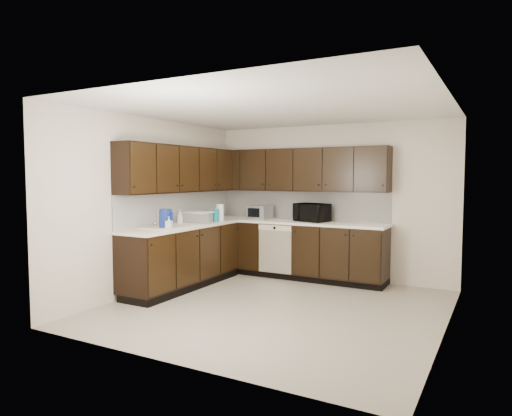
{
  "coord_description": "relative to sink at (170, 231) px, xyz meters",
  "views": [
    {
      "loc": [
        2.51,
        -5.11,
        1.67
      ],
      "look_at": [
        -0.61,
        0.6,
        1.21
      ],
      "focal_mm": 32.0,
      "sensor_mm": 36.0,
      "label": 1
    }
  ],
  "objects": [
    {
      "name": "floor",
      "position": [
        1.68,
        0.01,
        -0.88
      ],
      "size": [
        4.0,
        4.0,
        0.0
      ],
      "primitive_type": "plane",
      "color": "#AA9F8D",
      "rests_on": "ground"
    },
    {
      "name": "ceiling",
      "position": [
        1.68,
        0.01,
        1.62
      ],
      "size": [
        4.0,
        4.0,
        0.0
      ],
      "primitive_type": "plane",
      "rotation": [
        3.14,
        0.0,
        0.0
      ],
      "color": "white",
      "rests_on": "wall_back"
    },
    {
      "name": "wall_back",
      "position": [
        1.68,
        2.01,
        0.37
      ],
      "size": [
        4.0,
        0.02,
        2.5
      ],
      "primitive_type": "cube",
      "color": "beige",
      "rests_on": "floor"
    },
    {
      "name": "wall_left",
      "position": [
        -0.32,
        0.01,
        0.37
      ],
      "size": [
        0.02,
        4.0,
        2.5
      ],
      "primitive_type": "cube",
      "color": "beige",
      "rests_on": "floor"
    },
    {
      "name": "wall_right",
      "position": [
        3.68,
        0.01,
        0.37
      ],
      "size": [
        0.02,
        4.0,
        2.5
      ],
      "primitive_type": "cube",
      "color": "beige",
      "rests_on": "floor"
    },
    {
      "name": "wall_front",
      "position": [
        1.68,
        -1.99,
        0.37
      ],
      "size": [
        4.0,
        0.02,
        2.5
      ],
      "primitive_type": "cube",
      "color": "beige",
      "rests_on": "floor"
    },
    {
      "name": "lower_cabinets",
      "position": [
        0.67,
        1.12,
        -0.47
      ],
      "size": [
        3.0,
        2.8,
        0.9
      ],
      "color": "black",
      "rests_on": "floor"
    },
    {
      "name": "countertop",
      "position": [
        0.67,
        1.12,
        0.04
      ],
      "size": [
        3.03,
        2.83,
        0.04
      ],
      "color": "white",
      "rests_on": "lower_cabinets"
    },
    {
      "name": "backsplash",
      "position": [
        0.46,
        1.33,
        0.3
      ],
      "size": [
        3.0,
        2.8,
        0.48
      ],
      "color": "silver",
      "rests_on": "countertop"
    },
    {
      "name": "upper_cabinets",
      "position": [
        0.58,
        1.22,
        0.89
      ],
      "size": [
        3.0,
        2.8,
        0.7
      ],
      "color": "black",
      "rests_on": "wall_back"
    },
    {
      "name": "dishwasher",
      "position": [
        0.98,
        1.42,
        -0.33
      ],
      "size": [
        0.58,
        0.04,
        0.78
      ],
      "color": "beige",
      "rests_on": "lower_cabinets"
    },
    {
      "name": "sink",
      "position": [
        0.0,
        0.0,
        0.0
      ],
      "size": [
        0.54,
        0.82,
        0.42
      ],
      "color": "beige",
      "rests_on": "countertop"
    },
    {
      "name": "microwave",
      "position": [
        1.48,
        1.74,
        0.2
      ],
      "size": [
        0.59,
        0.47,
        0.29
      ],
      "primitive_type": "imported",
      "rotation": [
        0.0,
        0.0,
        -0.23
      ],
      "color": "black",
      "rests_on": "countertop"
    },
    {
      "name": "soap_bottle_a",
      "position": [
        0.18,
        -0.23,
        0.15
      ],
      "size": [
        0.1,
        0.1,
        0.18
      ],
      "primitive_type": "imported",
      "rotation": [
        0.0,
        0.0,
        0.28
      ],
      "color": "gray",
      "rests_on": "countertop"
    },
    {
      "name": "soap_bottle_b",
      "position": [
        -0.09,
        0.35,
        0.17
      ],
      "size": [
        0.1,
        0.1,
        0.23
      ],
      "primitive_type": "imported",
      "rotation": [
        0.0,
        0.0,
        0.16
      ],
      "color": "gray",
      "rests_on": "countertop"
    },
    {
      "name": "toaster_oven",
      "position": [
        0.55,
        1.7,
        0.18
      ],
      "size": [
        0.41,
        0.33,
        0.23
      ],
      "primitive_type": "cube",
      "rotation": [
        0.0,
        0.0,
        -0.14
      ],
      "color": "silver",
      "rests_on": "countertop"
    },
    {
      "name": "storage_bin",
      "position": [
        0.01,
        0.65,
        0.14
      ],
      "size": [
        0.51,
        0.45,
        0.17
      ],
      "primitive_type": "cube",
      "rotation": [
        0.0,
        0.0,
        0.38
      ],
      "color": "white",
      "rests_on": "countertop"
    },
    {
      "name": "blue_pitcher",
      "position": [
        0.08,
        -0.18,
        0.19
      ],
      "size": [
        0.18,
        0.18,
        0.27
      ],
      "primitive_type": "cylinder",
      "rotation": [
        0.0,
        0.0,
        0.01
      ],
      "color": "navy",
      "rests_on": "countertop"
    },
    {
      "name": "teal_tumbler",
      "position": [
        0.17,
        0.94,
        0.16
      ],
      "size": [
        0.11,
        0.11,
        0.21
      ],
      "primitive_type": "cylinder",
      "rotation": [
        0.0,
        0.0,
        -0.22
      ],
      "color": "#0C7B89",
      "rests_on": "countertop"
    },
    {
      "name": "paper_towel_roll",
      "position": [
        0.14,
        1.1,
        0.2
      ],
      "size": [
        0.16,
        0.16,
        0.27
      ],
      "primitive_type": "cylinder",
      "rotation": [
        0.0,
        0.0,
        -0.4
      ],
      "color": "white",
      "rests_on": "countertop"
    }
  ]
}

